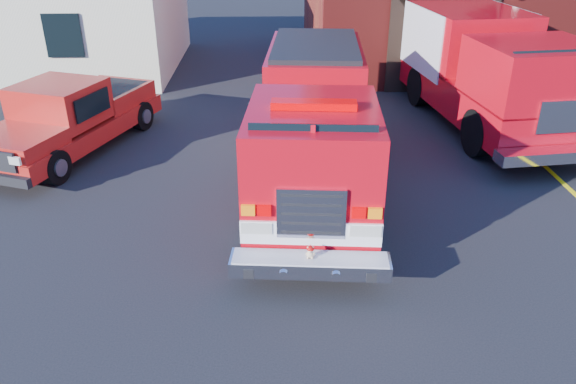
{
  "coord_description": "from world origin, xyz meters",
  "views": [
    {
      "loc": [
        -0.3,
        -9.9,
        5.71
      ],
      "look_at": [
        0.0,
        -1.2,
        1.3
      ],
      "focal_mm": 35.0,
      "sensor_mm": 36.0,
      "label": 1
    }
  ],
  "objects_px": {
    "side_building": "(44,10)",
    "secondary_truck": "(474,60)",
    "pickup_truck": "(70,118)",
    "fire_engine": "(314,121)"
  },
  "relations": [
    {
      "from": "pickup_truck",
      "to": "secondary_truck",
      "type": "xyz_separation_m",
      "value": [
        11.29,
        2.58,
        0.78
      ]
    },
    {
      "from": "fire_engine",
      "to": "side_building",
      "type": "bearing_deg",
      "value": 131.71
    },
    {
      "from": "side_building",
      "to": "secondary_truck",
      "type": "bearing_deg",
      "value": -23.21
    },
    {
      "from": "fire_engine",
      "to": "pickup_truck",
      "type": "bearing_deg",
      "value": 162.47
    },
    {
      "from": "side_building",
      "to": "fire_engine",
      "type": "bearing_deg",
      "value": -48.29
    },
    {
      "from": "side_building",
      "to": "pickup_truck",
      "type": "distance_m",
      "value": 9.71
    },
    {
      "from": "fire_engine",
      "to": "pickup_truck",
      "type": "xyz_separation_m",
      "value": [
        -6.15,
        1.94,
        -0.53
      ]
    },
    {
      "from": "pickup_truck",
      "to": "secondary_truck",
      "type": "bearing_deg",
      "value": 12.85
    },
    {
      "from": "pickup_truck",
      "to": "secondary_truck",
      "type": "distance_m",
      "value": 11.61
    },
    {
      "from": "side_building",
      "to": "pickup_truck",
      "type": "height_order",
      "value": "side_building"
    }
  ]
}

